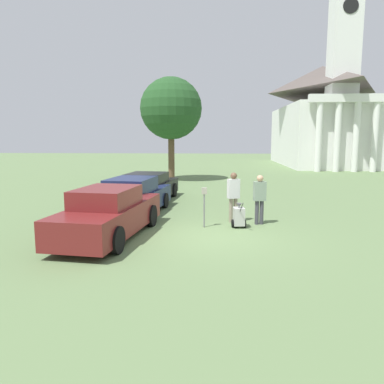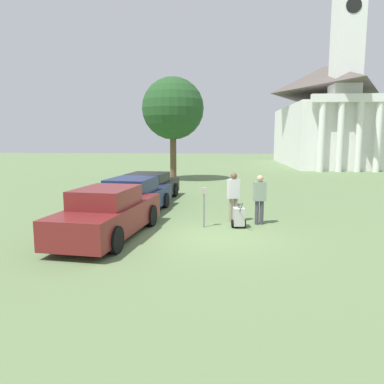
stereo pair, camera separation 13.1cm
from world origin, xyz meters
name	(u,v)px [view 1 (the left image)]	position (x,y,z in m)	size (l,w,h in m)	color
ground_plane	(211,237)	(0.00, 0.00, 0.00)	(120.00, 120.00, 0.00)	#607A4C
parked_car_maroon	(109,214)	(-3.12, -0.16, 0.73)	(2.40, 5.25, 1.55)	maroon
parked_car_navy	(133,198)	(-3.12, 3.23, 0.68)	(2.42, 5.34, 1.48)	#19234C
parked_car_black	(148,187)	(-3.12, 6.56, 0.65)	(2.52, 4.85, 1.36)	black
parking_meter	(204,200)	(-0.24, 1.29, 0.95)	(0.18, 0.09, 1.37)	slate
person_worker	(233,194)	(0.79, 2.15, 1.04)	(0.47, 0.35, 1.81)	gray
person_supervisor	(260,196)	(1.69, 1.85, 1.00)	(0.45, 0.29, 1.75)	#3F3F47
equipment_cart	(239,216)	(0.94, 1.32, 0.39)	(0.50, 1.00, 1.00)	#B2B2AD
church	(322,111)	(11.74, 31.09, 5.87)	(8.24, 17.53, 23.32)	white
shade_tree	(171,109)	(-2.95, 15.18, 5.01)	(4.29, 4.29, 7.18)	brown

